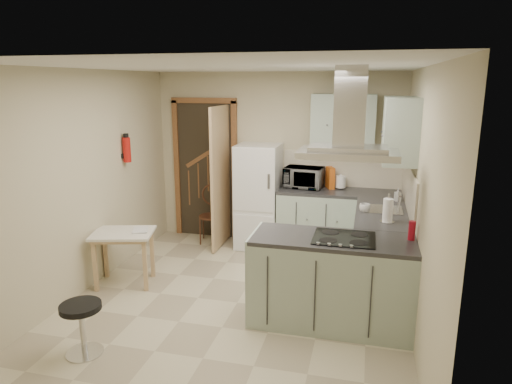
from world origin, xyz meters
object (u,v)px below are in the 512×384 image
(peninsula, at_px, (332,281))
(microwave, at_px, (304,177))
(bentwood_chair, at_px, (211,216))
(stool, at_px, (83,329))
(fridge, at_px, (258,196))
(drop_leaf_table, at_px, (125,258))
(extractor_hood, at_px, (348,153))

(peninsula, bearing_deg, microwave, 105.92)
(bentwood_chair, height_order, stool, bentwood_chair)
(fridge, height_order, drop_leaf_table, fridge)
(drop_leaf_table, xyz_separation_m, bentwood_chair, (0.50, 1.64, 0.07))
(fridge, distance_m, peninsula, 2.35)
(peninsula, relative_size, stool, 3.23)
(fridge, height_order, peninsula, fridge)
(bentwood_chair, bearing_deg, drop_leaf_table, -117.81)
(fridge, distance_m, drop_leaf_table, 2.10)
(bentwood_chair, xyz_separation_m, microwave, (1.37, 0.08, 0.65))
(drop_leaf_table, xyz_separation_m, stool, (0.38, -1.40, -0.08))
(extractor_hood, bearing_deg, bentwood_chair, 136.18)
(microwave, bearing_deg, extractor_hood, -64.48)
(microwave, bearing_deg, peninsula, -67.02)
(stool, xyz_separation_m, microwave, (1.49, 3.13, 0.81))
(drop_leaf_table, bearing_deg, stool, -89.84)
(drop_leaf_table, height_order, bentwood_chair, bentwood_chair)
(peninsula, distance_m, bentwood_chair, 2.78)
(drop_leaf_table, height_order, microwave, microwave)
(fridge, relative_size, stool, 3.12)
(extractor_hood, height_order, bentwood_chair, extractor_hood)
(stool, bearing_deg, bentwood_chair, 87.77)
(peninsula, bearing_deg, drop_leaf_table, 172.29)
(fridge, bearing_deg, extractor_hood, -56.21)
(microwave, bearing_deg, stool, -108.44)
(fridge, xyz_separation_m, microwave, (0.64, 0.08, 0.30))
(drop_leaf_table, relative_size, microwave, 1.31)
(bentwood_chair, relative_size, stool, 1.65)
(peninsula, bearing_deg, extractor_hood, 0.00)
(peninsula, height_order, drop_leaf_table, peninsula)
(stool, bearing_deg, peninsula, 27.19)
(extractor_hood, bearing_deg, drop_leaf_table, 172.59)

